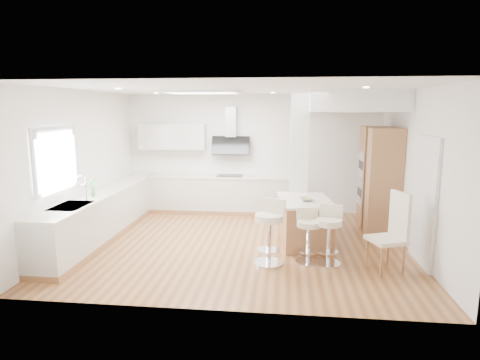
# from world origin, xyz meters

# --- Properties ---
(ground) EXTENTS (6.00, 6.00, 0.00)m
(ground) POSITION_xyz_m (0.00, 0.00, 0.00)
(ground) COLOR #A2693C
(ground) RESTS_ON ground
(ceiling) EXTENTS (6.00, 5.00, 0.02)m
(ceiling) POSITION_xyz_m (0.00, 0.00, 0.00)
(ceiling) COLOR white
(ceiling) RESTS_ON ground
(wall_back) EXTENTS (6.00, 0.04, 2.80)m
(wall_back) POSITION_xyz_m (0.00, 2.50, 1.40)
(wall_back) COLOR white
(wall_back) RESTS_ON ground
(wall_left) EXTENTS (0.04, 5.00, 2.80)m
(wall_left) POSITION_xyz_m (-3.00, 0.00, 1.40)
(wall_left) COLOR white
(wall_left) RESTS_ON ground
(wall_right) EXTENTS (0.04, 5.00, 2.80)m
(wall_right) POSITION_xyz_m (3.00, 0.00, 1.40)
(wall_right) COLOR white
(wall_right) RESTS_ON ground
(skylight) EXTENTS (4.10, 2.10, 0.06)m
(skylight) POSITION_xyz_m (-0.79, 0.60, 2.77)
(skylight) COLOR silver
(skylight) RESTS_ON ground
(window_left) EXTENTS (0.06, 1.28, 1.07)m
(window_left) POSITION_xyz_m (-2.96, -0.90, 1.69)
(window_left) COLOR white
(window_left) RESTS_ON ground
(doorway_right) EXTENTS (0.05, 1.00, 2.10)m
(doorway_right) POSITION_xyz_m (2.97, -0.60, 1.00)
(doorway_right) COLOR #433C35
(doorway_right) RESTS_ON ground
(counter_left) EXTENTS (0.63, 4.50, 1.35)m
(counter_left) POSITION_xyz_m (-2.70, 0.23, 0.46)
(counter_left) COLOR #A06E44
(counter_left) RESTS_ON ground
(counter_back) EXTENTS (3.62, 0.63, 2.50)m
(counter_back) POSITION_xyz_m (-0.91, 2.22, 0.70)
(counter_back) COLOR #A06E44
(counter_back) RESTS_ON ground
(pillar) EXTENTS (0.35, 0.35, 2.80)m
(pillar) POSITION_xyz_m (1.05, 0.95, 1.40)
(pillar) COLOR silver
(pillar) RESTS_ON ground
(soffit) EXTENTS (1.78, 2.20, 0.40)m
(soffit) POSITION_xyz_m (2.10, 1.40, 2.60)
(soffit) COLOR white
(soffit) RESTS_ON ground
(oven_column) EXTENTS (0.63, 1.21, 2.10)m
(oven_column) POSITION_xyz_m (2.68, 1.23, 1.05)
(oven_column) COLOR #A06E44
(oven_column) RESTS_ON ground
(peninsula) EXTENTS (1.07, 1.47, 0.90)m
(peninsula) POSITION_xyz_m (1.15, 0.16, 0.42)
(peninsula) COLOR #A06E44
(peninsula) RESTS_ON ground
(bar_stool_a) EXTENTS (0.61, 0.61, 1.05)m
(bar_stool_a) POSITION_xyz_m (0.55, -0.89, 0.59)
(bar_stool_a) COLOR silver
(bar_stool_a) RESTS_ON ground
(bar_stool_b) EXTENTS (0.45, 0.45, 0.89)m
(bar_stool_b) POSITION_xyz_m (1.17, -0.78, 0.50)
(bar_stool_b) COLOR silver
(bar_stool_b) RESTS_ON ground
(bar_stool_c) EXTENTS (0.53, 0.53, 0.95)m
(bar_stool_c) POSITION_xyz_m (1.49, -0.80, 0.53)
(bar_stool_c) COLOR silver
(bar_stool_c) RESTS_ON ground
(dining_chair) EXTENTS (0.62, 0.62, 1.23)m
(dining_chair) POSITION_xyz_m (2.42, -0.97, 0.66)
(dining_chair) COLOR beige
(dining_chair) RESTS_ON ground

